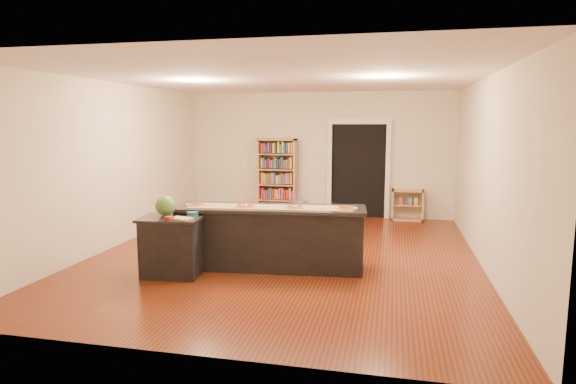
% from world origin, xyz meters
% --- Properties ---
extents(room, '(6.00, 7.00, 2.80)m').
position_xyz_m(room, '(0.00, 0.00, 1.40)').
color(room, beige).
rests_on(room, ground).
extents(doorway, '(1.40, 0.09, 2.21)m').
position_xyz_m(doorway, '(0.90, 3.46, 1.20)').
color(doorway, black).
rests_on(doorway, room).
extents(kitchen_island, '(2.76, 0.75, 0.91)m').
position_xyz_m(kitchen_island, '(-0.07, -0.72, 0.46)').
color(kitchen_island, black).
rests_on(kitchen_island, ground).
extents(side_counter, '(0.84, 0.61, 0.83)m').
position_xyz_m(side_counter, '(-1.31, -1.36, 0.42)').
color(side_counter, black).
rests_on(side_counter, ground).
extents(bookshelf, '(0.88, 0.31, 1.76)m').
position_xyz_m(bookshelf, '(-0.93, 3.29, 0.88)').
color(bookshelf, tan).
rests_on(bookshelf, ground).
extents(low_shelf, '(0.68, 0.29, 0.68)m').
position_xyz_m(low_shelf, '(1.99, 3.31, 0.34)').
color(low_shelf, tan).
rests_on(low_shelf, ground).
extents(waste_bin, '(0.26, 0.26, 0.38)m').
position_xyz_m(waste_bin, '(-0.34, 3.11, 0.19)').
color(waste_bin, '#5D7BD0').
rests_on(waste_bin, ground).
extents(kraft_paper, '(2.43, 0.66, 0.00)m').
position_xyz_m(kraft_paper, '(-0.06, -0.75, 0.91)').
color(kraft_paper, olive).
rests_on(kraft_paper, kitchen_island).
extents(watermelon, '(0.28, 0.28, 0.28)m').
position_xyz_m(watermelon, '(-1.42, -1.30, 0.97)').
color(watermelon, '#144214').
rests_on(watermelon, side_counter).
extents(cutting_board, '(0.31, 0.24, 0.02)m').
position_xyz_m(cutting_board, '(-1.11, -1.47, 0.84)').
color(cutting_board, tan).
rests_on(cutting_board, side_counter).
extents(package_red, '(0.14, 0.12, 0.04)m').
position_xyz_m(package_red, '(-1.26, -1.53, 0.85)').
color(package_red, maroon).
rests_on(package_red, side_counter).
extents(package_teal, '(0.16, 0.16, 0.06)m').
position_xyz_m(package_teal, '(-1.05, -1.22, 0.86)').
color(package_teal, '#195966').
rests_on(package_teal, side_counter).
extents(pizza_a, '(0.30, 0.30, 0.02)m').
position_xyz_m(pizza_a, '(-1.16, -0.83, 0.92)').
color(pizza_a, tan).
rests_on(pizza_a, kitchen_island).
extents(pizza_b, '(0.31, 0.31, 0.02)m').
position_xyz_m(pizza_b, '(-0.43, -0.78, 0.92)').
color(pizza_b, tan).
rests_on(pizza_b, kitchen_island).
extents(pizza_c, '(0.28, 0.28, 0.02)m').
position_xyz_m(pizza_c, '(0.30, -0.72, 0.92)').
color(pizza_c, tan).
rests_on(pizza_c, kitchen_island).
extents(pizza_d, '(0.29, 0.29, 0.02)m').
position_xyz_m(pizza_d, '(1.04, -0.66, 0.92)').
color(pizza_d, tan).
rests_on(pizza_d, kitchen_island).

